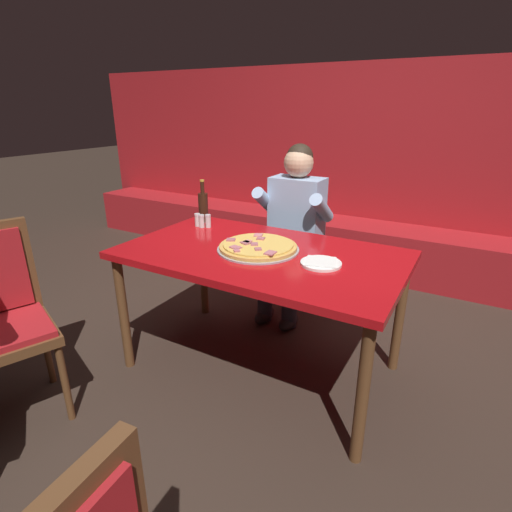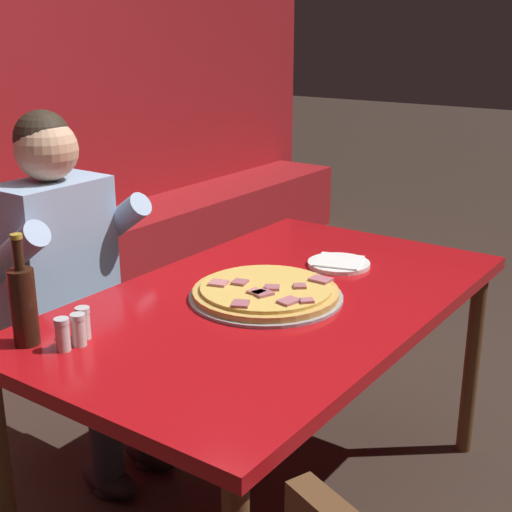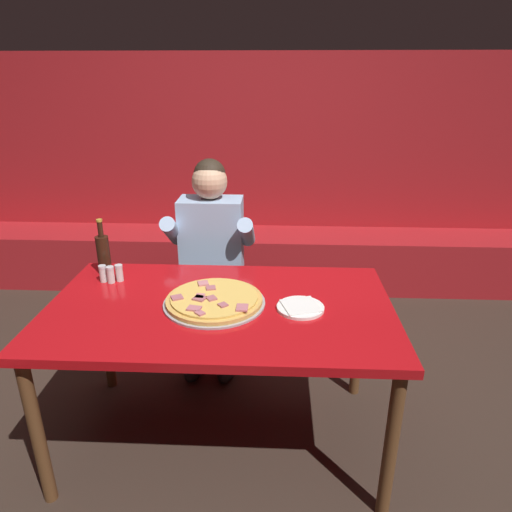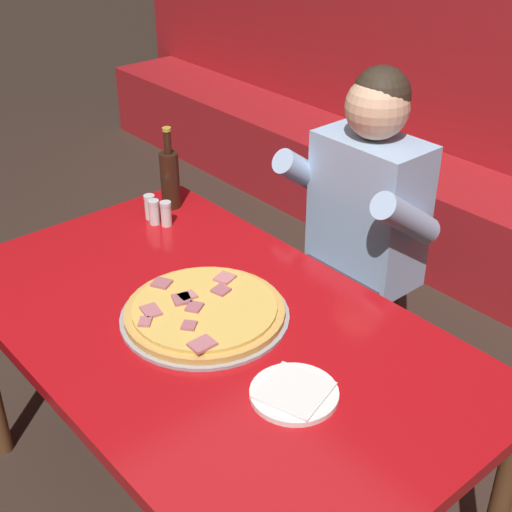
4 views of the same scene
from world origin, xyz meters
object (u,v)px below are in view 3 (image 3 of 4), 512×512
at_px(diner_seated_blue_shirt, 210,256).
at_px(beer_bottle, 103,253).
at_px(shaker_oregano, 111,275).
at_px(main_dining_table, 220,319).
at_px(shaker_parmesan, 119,274).
at_px(shaker_red_pepper_flakes, 103,274).
at_px(pizza, 214,300).
at_px(plate_white_paper, 300,307).

bearing_deg(diner_seated_blue_shirt, beer_bottle, -141.17).
bearing_deg(beer_bottle, diner_seated_blue_shirt, 38.83).
distance_m(shaker_oregano, diner_seated_blue_shirt, 0.67).
bearing_deg(main_dining_table, shaker_parmesan, 156.22).
xyz_separation_m(beer_bottle, shaker_red_pepper_flakes, (0.03, -0.11, -0.07)).
height_order(pizza, beer_bottle, beer_bottle).
relative_size(main_dining_table, shaker_parmesan, 18.07).
distance_m(shaker_parmesan, diner_seated_blue_shirt, 0.63).
distance_m(pizza, diner_seated_blue_shirt, 0.73).
bearing_deg(diner_seated_blue_shirt, shaker_red_pepper_flakes, -132.76).
bearing_deg(shaker_red_pepper_flakes, plate_white_paper, -14.08).
xyz_separation_m(beer_bottle, diner_seated_blue_shirt, (0.49, 0.40, -0.17)).
height_order(shaker_parmesan, shaker_oregano, same).
bearing_deg(diner_seated_blue_shirt, main_dining_table, -78.52).
distance_m(main_dining_table, shaker_parmesan, 0.59).
distance_m(main_dining_table, diner_seated_blue_shirt, 0.74).
height_order(shaker_oregano, diner_seated_blue_shirt, diner_seated_blue_shirt).
relative_size(pizza, diner_seated_blue_shirt, 0.36).
bearing_deg(main_dining_table, shaker_oregano, 159.63).
height_order(beer_bottle, shaker_parmesan, beer_bottle).
height_order(beer_bottle, shaker_red_pepper_flakes, beer_bottle).
xyz_separation_m(shaker_red_pepper_flakes, shaker_oregano, (0.04, -0.01, 0.00)).
bearing_deg(shaker_red_pepper_flakes, beer_bottle, 104.50).
height_order(shaker_parmesan, diner_seated_blue_shirt, diner_seated_blue_shirt).
distance_m(plate_white_paper, shaker_red_pepper_flakes, 1.00).
height_order(plate_white_paper, shaker_oregano, shaker_oregano).
height_order(main_dining_table, beer_bottle, beer_bottle).
bearing_deg(shaker_parmesan, pizza, -23.94).
bearing_deg(plate_white_paper, beer_bottle, 160.70).
relative_size(beer_bottle, shaker_parmesan, 3.40).
height_order(shaker_red_pepper_flakes, shaker_oregano, same).
distance_m(main_dining_table, shaker_oregano, 0.62).
xyz_separation_m(main_dining_table, shaker_red_pepper_flakes, (-0.61, 0.22, 0.11)).
relative_size(plate_white_paper, shaker_oregano, 2.44).
relative_size(pizza, shaker_red_pepper_flakes, 5.35).
xyz_separation_m(shaker_red_pepper_flakes, diner_seated_blue_shirt, (0.46, 0.50, -0.10)).
distance_m(beer_bottle, shaker_oregano, 0.15).
height_order(plate_white_paper, diner_seated_blue_shirt, diner_seated_blue_shirt).
relative_size(main_dining_table, shaker_red_pepper_flakes, 18.07).
bearing_deg(beer_bottle, shaker_red_pepper_flakes, -75.50).
height_order(plate_white_paper, shaker_red_pepper_flakes, shaker_red_pepper_flakes).
bearing_deg(shaker_oregano, plate_white_paper, -14.08).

